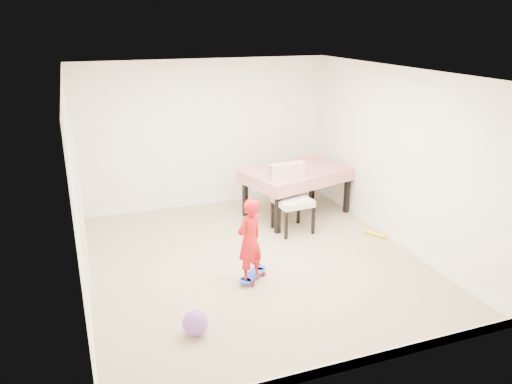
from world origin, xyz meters
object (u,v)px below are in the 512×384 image
object	(u,v)px
dining_chair	(293,199)
skateboard	(253,277)
child	(250,243)
dining_table	(297,192)
balloon	(195,323)

from	to	relation	value
dining_chair	skateboard	world-z (taller)	dining_chair
skateboard	child	world-z (taller)	child
skateboard	child	xyz separation A→B (m)	(-0.06, -0.05, 0.51)
dining_chair	child	distance (m)	1.78
dining_chair	child	bearing A→B (deg)	-136.10
child	dining_chair	bearing A→B (deg)	-158.62
dining_table	dining_chair	size ratio (longest dim) A/B	1.61
dining_chair	balloon	xyz separation A→B (m)	(-2.13, -2.20, -0.40)
dining_table	balloon	world-z (taller)	dining_table
dining_table	dining_chair	world-z (taller)	dining_chair
dining_chair	child	size ratio (longest dim) A/B	0.97
dining_table	child	distance (m)	2.52
dining_chair	skateboard	xyz separation A→B (m)	(-1.14, -1.28, -0.50)
dining_table	child	bearing A→B (deg)	-144.18
dining_table	skateboard	xyz separation A→B (m)	(-1.50, -1.93, -0.37)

